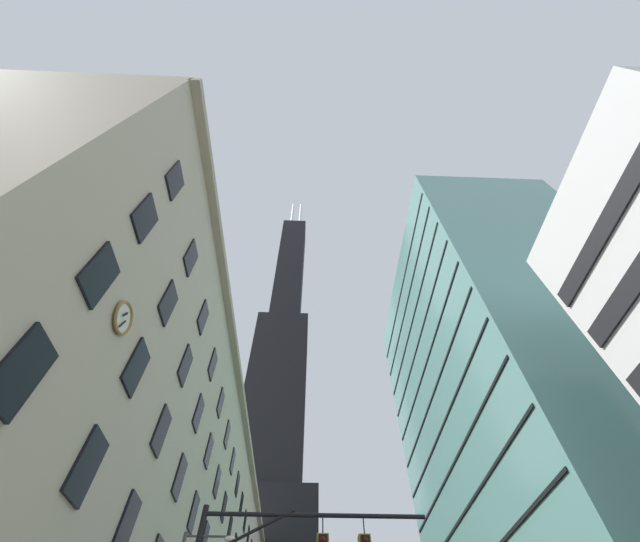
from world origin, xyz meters
The scene contains 2 objects.
dark_skyscraper centered at (-12.31, 79.70, 52.65)m, with size 22.88×22.88×183.85m.
glass_office_midrise centered at (20.28, 26.78, 26.56)m, with size 18.67×33.90×53.12m.
Camera 1 is at (-3.47, -10.10, 1.94)m, focal length 20.83 mm.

